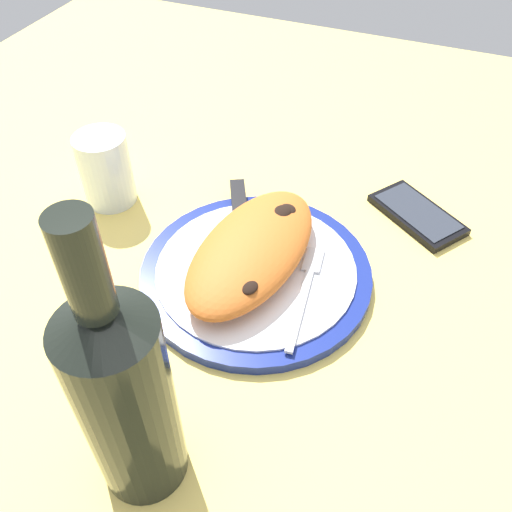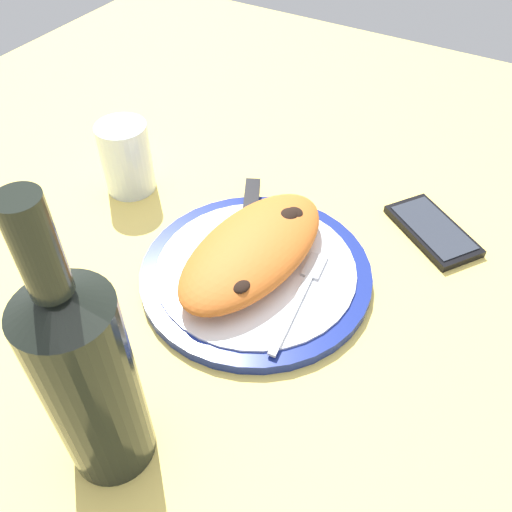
{
  "view_description": "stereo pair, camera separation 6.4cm",
  "coord_description": "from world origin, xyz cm",
  "px_view_note": "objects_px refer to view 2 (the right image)",
  "views": [
    {
      "loc": [
        -42.08,
        -17.15,
        49.29
      ],
      "look_at": [
        0.0,
        0.0,
        3.68
      ],
      "focal_mm": 38.23,
      "sensor_mm": 36.0,
      "label": 1
    },
    {
      "loc": [
        -39.24,
        -22.92,
        49.29
      ],
      "look_at": [
        0.0,
        0.0,
        3.68
      ],
      "focal_mm": 38.23,
      "sensor_mm": 36.0,
      "label": 2
    }
  ],
  "objects_px": {
    "knife": "(250,218)",
    "water_glass": "(127,162)",
    "calzone": "(253,249)",
    "fork": "(302,291)",
    "wine_bottle": "(88,377)",
    "smartphone": "(433,230)",
    "plate": "(256,273)"
  },
  "relations": [
    {
      "from": "calzone",
      "to": "smartphone",
      "type": "height_order",
      "value": "calzone"
    },
    {
      "from": "plate",
      "to": "smartphone",
      "type": "relative_size",
      "value": 1.95
    },
    {
      "from": "water_glass",
      "to": "fork",
      "type": "bearing_deg",
      "value": -102.77
    },
    {
      "from": "wine_bottle",
      "to": "smartphone",
      "type": "bearing_deg",
      "value": -20.72
    },
    {
      "from": "calzone",
      "to": "knife",
      "type": "height_order",
      "value": "calzone"
    },
    {
      "from": "smartphone",
      "to": "knife",
      "type": "bearing_deg",
      "value": 119.02
    },
    {
      "from": "smartphone",
      "to": "water_glass",
      "type": "bearing_deg",
      "value": 106.77
    },
    {
      "from": "fork",
      "to": "water_glass",
      "type": "relative_size",
      "value": 1.57
    },
    {
      "from": "water_glass",
      "to": "calzone",
      "type": "bearing_deg",
      "value": -103.47
    },
    {
      "from": "plate",
      "to": "smartphone",
      "type": "distance_m",
      "value": 0.25
    },
    {
      "from": "knife",
      "to": "wine_bottle",
      "type": "xyz_separation_m",
      "value": [
        -0.32,
        -0.04,
        0.1
      ]
    },
    {
      "from": "knife",
      "to": "wine_bottle",
      "type": "height_order",
      "value": "wine_bottle"
    },
    {
      "from": "fork",
      "to": "wine_bottle",
      "type": "height_order",
      "value": "wine_bottle"
    },
    {
      "from": "water_glass",
      "to": "wine_bottle",
      "type": "relative_size",
      "value": 0.34
    },
    {
      "from": "wine_bottle",
      "to": "calzone",
      "type": "bearing_deg",
      "value": 0.52
    },
    {
      "from": "calzone",
      "to": "water_glass",
      "type": "xyz_separation_m",
      "value": [
        0.06,
        0.24,
        0.01
      ]
    },
    {
      "from": "plate",
      "to": "knife",
      "type": "bearing_deg",
      "value": 35.79
    },
    {
      "from": "fork",
      "to": "wine_bottle",
      "type": "distance_m",
      "value": 0.28
    },
    {
      "from": "fork",
      "to": "plate",
      "type": "bearing_deg",
      "value": 83.52
    },
    {
      "from": "plate",
      "to": "wine_bottle",
      "type": "xyz_separation_m",
      "value": [
        -0.26,
        0.01,
        0.11
      ]
    },
    {
      "from": "plate",
      "to": "calzone",
      "type": "xyz_separation_m",
      "value": [
        0.01,
        0.01,
        0.03
      ]
    },
    {
      "from": "plate",
      "to": "knife",
      "type": "xyz_separation_m",
      "value": [
        0.07,
        0.05,
        0.01
      ]
    },
    {
      "from": "plate",
      "to": "smartphone",
      "type": "bearing_deg",
      "value": -41.0
    },
    {
      "from": "fork",
      "to": "calzone",
      "type": "bearing_deg",
      "value": 79.53
    },
    {
      "from": "calzone",
      "to": "fork",
      "type": "xyz_separation_m",
      "value": [
        -0.01,
        -0.07,
        -0.02
      ]
    },
    {
      "from": "knife",
      "to": "water_glass",
      "type": "xyz_separation_m",
      "value": [
        -0.01,
        0.2,
        0.02
      ]
    },
    {
      "from": "knife",
      "to": "fork",
      "type": "bearing_deg",
      "value": -123.45
    },
    {
      "from": "calzone",
      "to": "fork",
      "type": "relative_size",
      "value": 1.53
    },
    {
      "from": "fork",
      "to": "knife",
      "type": "xyz_separation_m",
      "value": [
        0.08,
        0.12,
        0.0
      ]
    },
    {
      "from": "calzone",
      "to": "knife",
      "type": "xyz_separation_m",
      "value": [
        0.06,
        0.04,
        -0.02
      ]
    },
    {
      "from": "calzone",
      "to": "fork",
      "type": "height_order",
      "value": "calzone"
    },
    {
      "from": "smartphone",
      "to": "plate",
      "type": "bearing_deg",
      "value": 139.0
    }
  ]
}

